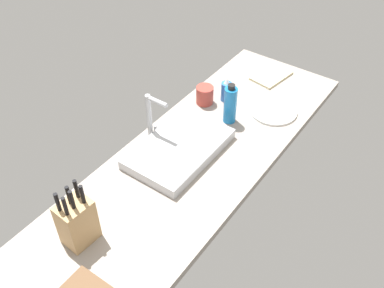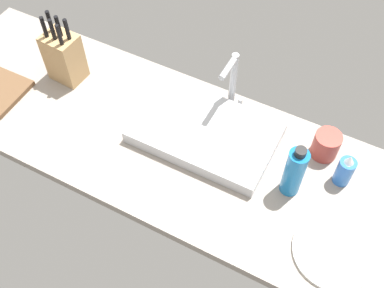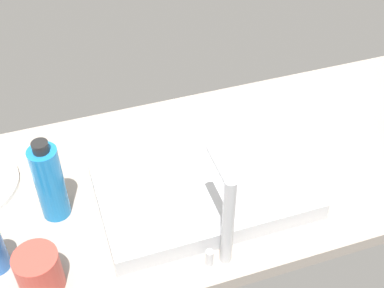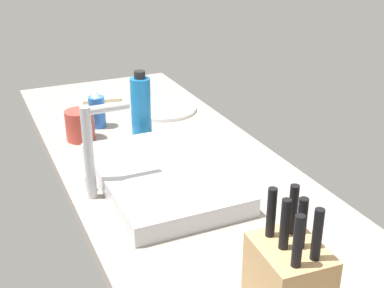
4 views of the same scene
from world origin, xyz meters
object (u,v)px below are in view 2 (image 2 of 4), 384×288
Objects in this scene: knife_block at (64,56)px; water_bottle at (294,172)px; sink_basin at (206,132)px; soap_bottle at (345,171)px; dinner_plate at (333,251)px; faucet at (233,79)px; coffee_mug at (326,145)px.

water_bottle is at bearing -1.13° from knife_block.
water_bottle reaches higher than sink_basin.
soap_bottle is 0.55× the size of dinner_plate.
coffee_mug is (35.62, -4.46, -8.78)cm from faucet.
soap_bottle is 0.62× the size of water_bottle.
water_bottle is at bearing -36.08° from faucet.
soap_bottle is (43.78, -11.89, -7.85)cm from faucet.
sink_basin is 2.01× the size of faucet.
faucet reaches higher than water_bottle.
water_bottle is (-13.29, -10.33, 4.05)cm from soap_bottle.
sink_basin is 33.37cm from water_bottle.
soap_bottle reaches higher than coffee_mug.
knife_block is 95.21cm from coffee_mug.
sink_basin is 19.64cm from faucet.
water_bottle is 2.25× the size of coffee_mug.
faucet is 36.96cm from coffee_mug.
knife_block is at bearing 168.62° from dinner_plate.
water_bottle is (30.49, -22.22, -3.80)cm from faucet.
knife_block is at bearing 175.06° from water_bottle.
sink_basin is 3.61× the size of soap_bottle.
sink_basin is 57.89cm from knife_block.
faucet is (1.53, 16.20, 11.00)cm from sink_basin.
dinner_plate is at bearing -21.58° from sink_basin.
knife_block is 102.81cm from soap_bottle.
soap_bottle is 1.40× the size of coffee_mug.
coffee_mug is (-13.47, 31.76, 3.98)cm from dinner_plate.
water_bottle is at bearing -106.12° from coffee_mug.
knife_block is at bearing -178.55° from soap_bottle.
soap_bottle is at bearing 5.43° from sink_basin.
coffee_mug reaches higher than dinner_plate.
sink_basin is 45.62cm from soap_bottle.
faucet is at bearing 84.60° from sink_basin.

